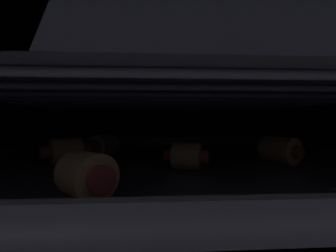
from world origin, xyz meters
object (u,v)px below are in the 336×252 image
Objects in this scene: baking_tray_lower at (174,163)px; pig_in_blanket_lower_2 at (187,156)px; pig_in_blanket_upper_5 at (266,81)px; pig_in_blanket_upper_9 at (192,25)px; baking_tray_upper at (174,92)px; pig_in_blanket_upper_6 at (110,74)px; pig_in_blanket_lower_4 at (280,150)px; pig_in_blanket_lower_5 at (104,145)px; pig_in_blanket_upper_7 at (162,87)px; pig_in_blanket_upper_10 at (133,88)px; pig_in_blanket_upper_2 at (333,37)px; pig_in_blanket_upper_4 at (235,93)px; pig_in_blanket_upper_0 at (224,62)px; pig_in_blanket_upper_8 at (194,90)px; pig_in_blanket_upper_1 at (106,91)px; oven_rack_lower at (174,170)px; pig_in_blanket_lower_3 at (87,175)px; pig_in_blanket_lower_1 at (263,146)px; pig_in_blanket_lower_0 at (66,151)px; pig_in_blanket_upper_3 at (181,87)px; oven_rack_upper at (174,100)px.

pig_in_blanket_lower_2 reaches higher than baking_tray_lower.
pig_in_blanket_upper_9 is (-12.96, -17.15, 0.35)cm from pig_in_blanket_upper_5.
pig_in_blanket_upper_6 is (-7.84, -0.87, 1.98)cm from baking_tray_upper.
pig_in_blanket_lower_4 reaches higher than pig_in_blanket_lower_5.
pig_in_blanket_upper_7 is (-13.87, 6.25, -0.00)cm from pig_in_blanket_upper_5.
pig_in_blanket_upper_10 reaches higher than pig_in_blanket_lower_2.
pig_in_blanket_upper_2 is (8.30, -9.84, 9.32)cm from pig_in_blanket_lower_2.
pig_in_blanket_upper_0 is at bearing -111.61° from pig_in_blanket_upper_4.
pig_in_blanket_lower_5 is 11.77cm from pig_in_blanket_upper_6.
pig_in_blanket_upper_8 is (-8.02, 15.26, 9.24)cm from pig_in_blanket_lower_4.
pig_in_blanket_lower_2 is at bearing -56.15° from pig_in_blanket_upper_1.
baking_tray_upper is 8.13× the size of pig_in_blanket_upper_4.
pig_in_blanket_lower_5 is at bearing -157.93° from pig_in_blanket_upper_4.
oven_rack_lower is 23.61cm from pig_in_blanket_upper_4.
pig_in_blanket_lower_1 is at bearing 42.53° from pig_in_blanket_lower_3.
pig_in_blanket_lower_2 is 1.13× the size of pig_in_blanket_upper_2.
pig_in_blanket_lower_3 is at bearing -132.19° from pig_in_blanket_lower_2.
pig_in_blanket_lower_0 is 0.97× the size of pig_in_blanket_upper_6.
pig_in_blanket_lower_3 is 27.17cm from pig_in_blanket_upper_3.
baking_tray_upper is at bearing -60.49° from pig_in_blanket_upper_10.
pig_in_blanket_upper_4 is 16.66cm from pig_in_blanket_upper_7.
pig_in_blanket_lower_5 is 15.83cm from pig_in_blanket_upper_3.
pig_in_blanket_upper_9 is at bearing -119.10° from pig_in_blanket_upper_0.
pig_in_blanket_upper_7 is at bearing 114.88° from pig_in_blanket_upper_2.
pig_in_blanket_upper_3 is (-10.74, 12.11, 9.31)cm from pig_in_blanket_lower_4.
pig_in_blanket_upper_10 is at bearing -22.59° from pig_in_blanket_upper_1.
oven_rack_upper is at bearing 90.00° from oven_rack_lower.
pig_in_blanket_upper_6 is at bearing -76.63° from pig_in_blanket_upper_1.
pig_in_blanket_lower_5 is 13.31cm from oven_rack_upper.
pig_in_blanket_lower_2 is at bearing -102.00° from pig_in_blanket_upper_8.
pig_in_blanket_upper_5 is at bearing 5.28° from baking_tray_upper.
pig_in_blanket_lower_0 is 0.11× the size of oven_rack_upper.
baking_tray_upper is 7.73× the size of pig_in_blanket_upper_7.
oven_rack_upper reaches higher than pig_in_blanket_lower_1.
pig_in_blanket_upper_6 reaches higher than pig_in_blanket_lower_1.
pig_in_blanket_lower_0 is at bearing 115.20° from pig_in_blanket_lower_3.
oven_rack_upper is 9.73cm from pig_in_blanket_upper_0.
pig_in_blanket_upper_7 reaches higher than pig_in_blanket_lower_3.
pig_in_blanket_lower_2 is 8.36cm from oven_rack_upper.
baking_tray_lower is 8.38× the size of pig_in_blanket_upper_10.
baking_tray_lower is 7.00× the size of pig_in_blanket_upper_8.
oven_rack_lower is 15.73cm from pig_in_blanket_lower_1.
pig_in_blanket_upper_8 is at bearing 42.72° from pig_in_blanket_upper_7.
baking_tray_lower is 9.09cm from baking_tray_upper.
oven_rack_upper is (-14.47, -5.69, 6.64)cm from pig_in_blanket_lower_1.
pig_in_blanket_upper_3 is 0.75× the size of pig_in_blanket_upper_9.
pig_in_blanket_lower_3 reaches higher than baking_tray_lower.
pig_in_blanket_upper_7 is at bearing 98.89° from baking_tray_upper.
pig_in_blanket_upper_1 is at bearing -179.15° from pig_in_blanket_upper_8.
pig_in_blanket_upper_0 is at bearing -65.26° from baking_tray_lower.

